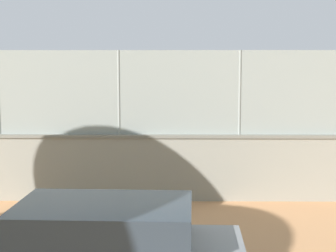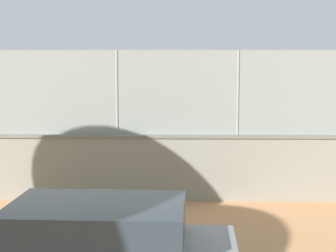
# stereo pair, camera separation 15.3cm
# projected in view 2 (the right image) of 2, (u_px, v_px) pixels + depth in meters

# --- Properties ---
(ground_plane) EXTENTS (260.00, 260.00, 0.00)m
(ground_plane) POSITION_uv_depth(u_px,v_px,m) (156.00, 138.00, 24.60)
(ground_plane) COLOR tan
(perimeter_wall) EXTENTS (22.03, 0.83, 1.71)m
(perimeter_wall) POSITION_uv_depth(u_px,v_px,m) (177.00, 167.00, 13.21)
(perimeter_wall) COLOR gray
(perimeter_wall) RESTS_ON ground_plane
(fence_panel_on_wall) EXTENTS (21.65, 0.44, 2.14)m
(fence_panel_on_wall) POSITION_uv_depth(u_px,v_px,m) (177.00, 93.00, 12.98)
(fence_panel_on_wall) COLOR gray
(fence_panel_on_wall) RESTS_ON perimeter_wall
(player_at_service_line) EXTENTS (1.08, 0.71, 1.65)m
(player_at_service_line) POSITION_uv_depth(u_px,v_px,m) (93.00, 118.00, 24.65)
(player_at_service_line) COLOR black
(player_at_service_line) RESTS_ON ground_plane
(player_crossing_court) EXTENTS (1.01, 0.76, 1.57)m
(player_crossing_court) POSITION_uv_depth(u_px,v_px,m) (252.00, 129.00, 20.78)
(player_crossing_court) COLOR #591919
(player_crossing_court) RESTS_ON ground_plane
(sports_ball) EXTENTS (0.15, 0.15, 0.15)m
(sports_ball) POSITION_uv_depth(u_px,v_px,m) (57.00, 141.00, 23.27)
(sports_ball) COLOR yellow
(sports_ball) RESTS_ON ground_plane
(spare_ball_by_wall) EXTENTS (0.11, 0.11, 0.11)m
(spare_ball_by_wall) POSITION_uv_depth(u_px,v_px,m) (176.00, 184.00, 14.83)
(spare_ball_by_wall) COLOR orange
(spare_ball_by_wall) RESTS_ON ground_plane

